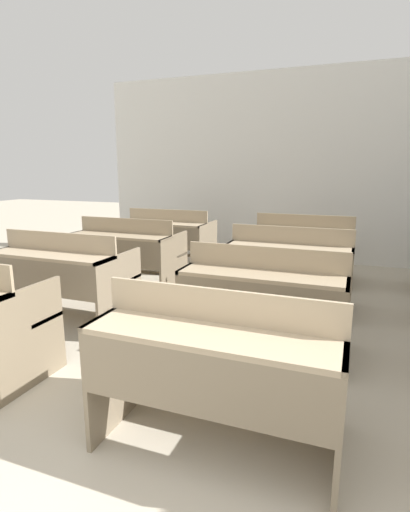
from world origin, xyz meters
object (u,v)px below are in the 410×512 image
at_px(bench_third_left, 127,251).
at_px(bench_back_left, 168,237).
at_px(bench_third_center, 290,265).
at_px(bench_back_center, 303,245).
at_px(bench_second_left, 62,274).
at_px(bench_front_center, 220,363).
at_px(bench_second_center, 265,297).

bearing_deg(bench_third_left, bench_back_left, 89.67).
relative_size(bench_third_center, bench_back_center, 1.00).
distance_m(bench_second_left, bench_back_left, 2.35).
distance_m(bench_front_center, bench_second_left, 2.38).
height_order(bench_second_center, bench_third_left, same).
distance_m(bench_second_center, bench_third_left, 2.34).
height_order(bench_third_center, bench_back_left, same).
height_order(bench_second_center, bench_third_center, same).
relative_size(bench_front_center, bench_third_left, 1.00).
xyz_separation_m(bench_second_center, bench_third_center, (0.01, 1.18, 0.00)).
height_order(bench_second_left, bench_third_left, same).
xyz_separation_m(bench_front_center, bench_back_left, (-2.04, 3.55, 0.00)).
height_order(bench_third_left, bench_third_center, same).
height_order(bench_second_left, bench_third_center, same).
bearing_deg(bench_third_left, bench_back_center, 30.51).
relative_size(bench_third_center, bench_back_left, 1.00).
bearing_deg(bench_second_left, bench_third_left, 89.54).
bearing_deg(bench_front_center, bench_back_left, 119.83).
relative_size(bench_second_center, bench_third_center, 1.00).
relative_size(bench_front_center, bench_second_center, 1.00).
bearing_deg(bench_third_center, bench_front_center, -89.84).
xyz_separation_m(bench_front_center, bench_back_center, (-0.02, 3.58, 0.00)).
relative_size(bench_second_left, bench_second_center, 1.00).
bearing_deg(bench_second_left, bench_front_center, -30.26).
relative_size(bench_second_left, bench_back_center, 1.00).
relative_size(bench_second_center, bench_back_center, 1.00).
bearing_deg(bench_front_center, bench_third_left, 130.57).
bearing_deg(bench_third_center, bench_third_left, 179.87).
xyz_separation_m(bench_front_center, bench_third_left, (-2.04, 2.38, 0.00)).
distance_m(bench_second_left, bench_back_center, 3.13).
bearing_deg(bench_back_left, bench_second_center, -49.36).
xyz_separation_m(bench_front_center, bench_second_center, (-0.02, 1.20, 0.00)).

